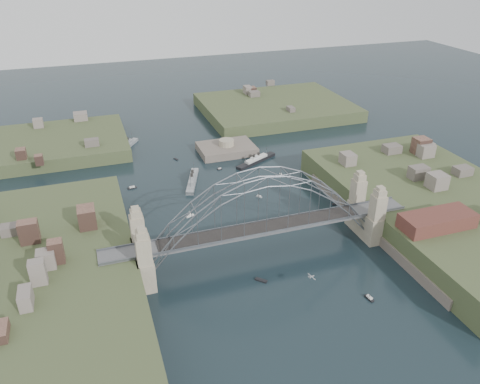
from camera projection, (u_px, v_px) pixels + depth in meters
name	position (u px, v px, depth m)	size (l,w,h in m)	color
ground	(261.00, 254.00, 128.12)	(500.00, 500.00, 0.00)	black
bridge	(262.00, 215.00, 122.35)	(84.00, 13.80, 24.60)	#545457
shore_west	(34.00, 293.00, 110.87)	(50.50, 90.00, 12.00)	#3B4726
shore_east	(437.00, 213.00, 143.53)	(50.50, 90.00, 12.00)	#3B4726
headland_nw	(51.00, 149.00, 191.70)	(60.00, 45.00, 9.00)	#3B4726
headland_ne	(276.00, 111.00, 234.04)	(70.00, 55.00, 9.50)	#3B4726
fort_island	(227.00, 153.00, 190.26)	(22.00, 16.00, 9.40)	#5F544A
wharf_shed	(437.00, 221.00, 124.26)	(20.00, 8.00, 4.00)	#592D26
finger_pier	(451.00, 285.00, 115.48)	(4.00, 22.00, 1.40)	#545457
naval_cruiser_near	(192.00, 180.00, 165.72)	(8.76, 18.77, 5.71)	gray
naval_cruiser_far	(127.00, 146.00, 194.17)	(10.58, 14.66, 5.41)	gray
ocean_liner	(256.00, 160.00, 181.22)	(18.69, 11.66, 4.85)	black
aeroplane	(311.00, 277.00, 111.37)	(1.56, 2.81, 0.41)	#9EA1A6
small_boat_a	(190.00, 214.00, 145.28)	(2.87, 1.68, 2.38)	silver
small_boat_b	(259.00, 197.00, 156.43)	(1.78, 2.05, 1.43)	silver
small_boat_c	(261.00, 280.00, 117.89)	(2.90, 2.96, 0.45)	silver
small_boat_d	(281.00, 175.00, 171.24)	(1.32, 2.43, 0.45)	silver
small_boat_e	(132.00, 188.00, 162.07)	(3.19, 1.38, 1.43)	silver
small_boat_f	(220.00, 169.00, 175.40)	(1.86, 0.91, 1.43)	silver
small_boat_g	(369.00, 298.00, 111.81)	(1.25, 2.78, 1.43)	silver
small_boat_h	(176.00, 159.00, 183.70)	(1.49, 2.31, 0.45)	silver
small_boat_i	(336.00, 204.00, 152.05)	(2.62, 1.53, 0.45)	silver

